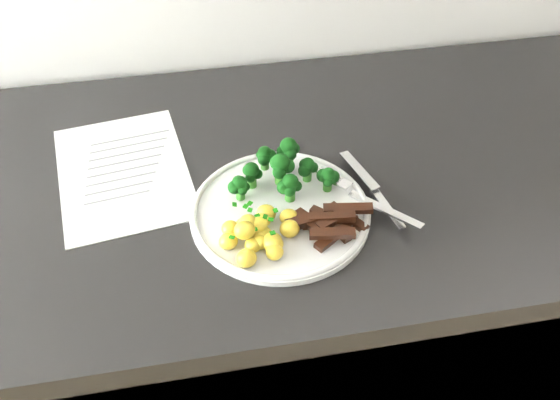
% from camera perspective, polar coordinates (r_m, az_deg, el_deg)
% --- Properties ---
extents(counter, '(2.46, 0.61, 0.92)m').
position_cam_1_polar(counter, '(1.27, -5.26, -13.76)').
color(counter, black).
rests_on(counter, ground).
extents(recipe_paper, '(0.23, 0.30, 0.00)m').
position_cam_1_polar(recipe_paper, '(0.96, -14.72, 2.64)').
color(recipe_paper, silver).
rests_on(recipe_paper, counter).
extents(plate, '(0.26, 0.26, 0.01)m').
position_cam_1_polar(plate, '(0.85, -0.00, -1.08)').
color(plate, silver).
rests_on(plate, counter).
extents(broccoli, '(0.16, 0.10, 0.06)m').
position_cam_1_polar(broccoli, '(0.87, 0.19, 2.96)').
color(broccoli, '#2D6D20').
rests_on(broccoli, plate).
extents(potatoes, '(0.11, 0.10, 0.04)m').
position_cam_1_polar(potatoes, '(0.80, -1.97, -3.18)').
color(potatoes, yellow).
rests_on(potatoes, plate).
extents(beef_strips, '(0.13, 0.09, 0.03)m').
position_cam_1_polar(beef_strips, '(0.82, 4.68, -2.14)').
color(beef_strips, black).
rests_on(beef_strips, plate).
extents(fork, '(0.12, 0.15, 0.02)m').
position_cam_1_polar(fork, '(0.86, 8.60, -0.04)').
color(fork, silver).
rests_on(fork, plate).
extents(knife, '(0.05, 0.17, 0.02)m').
position_cam_1_polar(knife, '(0.88, 9.42, 0.20)').
color(knife, silver).
rests_on(knife, plate).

